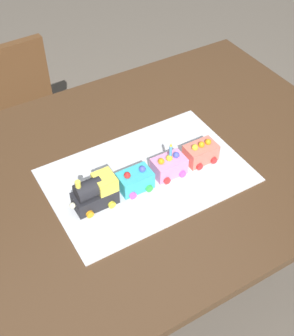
{
  "coord_description": "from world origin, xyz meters",
  "views": [
    {
      "loc": [
        -0.52,
        -0.87,
        1.71
      ],
      "look_at": [
        -0.03,
        -0.05,
        0.77
      ],
      "focal_mm": 47.34,
      "sensor_mm": 36.0,
      "label": 1
    }
  ],
  "objects_px": {
    "cake_car_flatbed_coral": "(201,152)",
    "dining_table": "(148,185)",
    "cake_locomotive": "(95,193)",
    "chair": "(4,115)",
    "birthday_candle": "(171,149)",
    "cake_car_hopper_bubblegum": "(169,166)",
    "cake_car_caboose_turquoise": "(135,180)"
  },
  "relations": [
    {
      "from": "dining_table",
      "to": "cake_car_hopper_bubblegum",
      "type": "xyz_separation_m",
      "value": [
        0.03,
        -0.08,
        0.14
      ]
    },
    {
      "from": "dining_table",
      "to": "cake_car_flatbed_coral",
      "type": "relative_size",
      "value": 14.0
    },
    {
      "from": "chair",
      "to": "cake_car_hopper_bubblegum",
      "type": "height_order",
      "value": "chair"
    },
    {
      "from": "cake_car_flatbed_coral",
      "to": "birthday_candle",
      "type": "height_order",
      "value": "birthday_candle"
    },
    {
      "from": "chair",
      "to": "cake_locomotive",
      "type": "xyz_separation_m",
      "value": [
        0.05,
        -0.91,
        0.32
      ]
    },
    {
      "from": "chair",
      "to": "cake_car_hopper_bubblegum",
      "type": "relative_size",
      "value": 8.6
    },
    {
      "from": "chair",
      "to": "cake_car_flatbed_coral",
      "type": "bearing_deg",
      "value": 111.81
    },
    {
      "from": "cake_locomotive",
      "to": "birthday_candle",
      "type": "bearing_deg",
      "value": -0.0
    },
    {
      "from": "dining_table",
      "to": "cake_car_flatbed_coral",
      "type": "bearing_deg",
      "value": -27.51
    },
    {
      "from": "dining_table",
      "to": "cake_car_hopper_bubblegum",
      "type": "height_order",
      "value": "cake_car_hopper_bubblegum"
    },
    {
      "from": "cake_car_caboose_turquoise",
      "to": "birthday_candle",
      "type": "xyz_separation_m",
      "value": [
        0.12,
        0.0,
        0.07
      ]
    },
    {
      "from": "chair",
      "to": "cake_car_hopper_bubblegum",
      "type": "xyz_separation_m",
      "value": [
        0.3,
        -0.91,
        0.3
      ]
    },
    {
      "from": "cake_car_caboose_turquoise",
      "to": "cake_car_hopper_bubblegum",
      "type": "distance_m",
      "value": 0.12
    },
    {
      "from": "chair",
      "to": "cake_car_flatbed_coral",
      "type": "height_order",
      "value": "chair"
    },
    {
      "from": "chair",
      "to": "birthday_candle",
      "type": "xyz_separation_m",
      "value": [
        0.3,
        -0.91,
        0.37
      ]
    },
    {
      "from": "cake_locomotive",
      "to": "birthday_candle",
      "type": "relative_size",
      "value": 2.91
    },
    {
      "from": "cake_locomotive",
      "to": "cake_car_hopper_bubblegum",
      "type": "distance_m",
      "value": 0.25
    },
    {
      "from": "cake_locomotive",
      "to": "cake_car_hopper_bubblegum",
      "type": "xyz_separation_m",
      "value": [
        0.25,
        -0.0,
        -0.02
      ]
    },
    {
      "from": "cake_car_caboose_turquoise",
      "to": "birthday_candle",
      "type": "distance_m",
      "value": 0.14
    },
    {
      "from": "chair",
      "to": "cake_locomotive",
      "type": "height_order",
      "value": "same"
    },
    {
      "from": "birthday_candle",
      "to": "chair",
      "type": "bearing_deg",
      "value": 108.24
    },
    {
      "from": "cake_locomotive",
      "to": "birthday_candle",
      "type": "height_order",
      "value": "birthday_candle"
    },
    {
      "from": "dining_table",
      "to": "cake_locomotive",
      "type": "height_order",
      "value": "cake_locomotive"
    },
    {
      "from": "cake_locomotive",
      "to": "cake_car_flatbed_coral",
      "type": "height_order",
      "value": "cake_locomotive"
    },
    {
      "from": "cake_car_caboose_turquoise",
      "to": "cake_car_hopper_bubblegum",
      "type": "height_order",
      "value": "same"
    },
    {
      "from": "cake_locomotive",
      "to": "chair",
      "type": "bearing_deg",
      "value": 93.07
    },
    {
      "from": "cake_car_flatbed_coral",
      "to": "cake_car_hopper_bubblegum",
      "type": "bearing_deg",
      "value": 180.0
    },
    {
      "from": "cake_car_flatbed_coral",
      "to": "dining_table",
      "type": "bearing_deg",
      "value": 152.49
    },
    {
      "from": "dining_table",
      "to": "cake_locomotive",
      "type": "distance_m",
      "value": 0.28
    },
    {
      "from": "dining_table",
      "to": "cake_car_caboose_turquoise",
      "type": "height_order",
      "value": "cake_car_caboose_turquoise"
    },
    {
      "from": "cake_car_caboose_turquoise",
      "to": "cake_car_flatbed_coral",
      "type": "height_order",
      "value": "same"
    },
    {
      "from": "chair",
      "to": "cake_car_flatbed_coral",
      "type": "distance_m",
      "value": 1.04
    }
  ]
}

